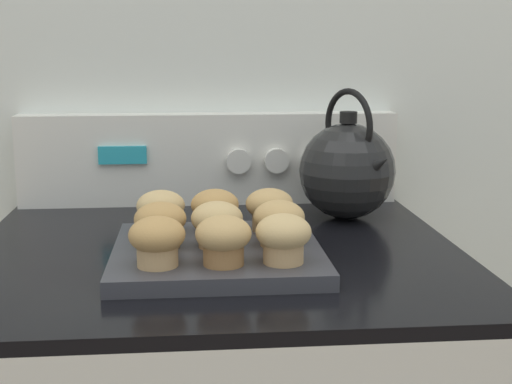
{
  "coord_description": "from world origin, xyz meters",
  "views": [
    {
      "loc": [
        -0.03,
        -0.69,
        1.2
      ],
      "look_at": [
        0.06,
        0.33,
        0.99
      ],
      "focal_mm": 50.0,
      "sensor_mm": 36.0,
      "label": 1
    }
  ],
  "objects_px": {
    "muffin_r0_c0": "(157,240)",
    "muffin_r0_c2": "(283,237)",
    "muffin_r1_c2": "(279,222)",
    "tea_kettle": "(348,169)",
    "muffin_r2_c1": "(217,209)",
    "muffin_r1_c1": "(219,223)",
    "muffin_r0_c1": "(223,239)",
    "muffin_r1_c0": "(160,224)",
    "muffin_r2_c2": "(269,208)",
    "muffin_r2_c0": "(161,210)",
    "muffin_pan": "(219,254)"
  },
  "relations": [
    {
      "from": "muffin_r1_c0",
      "to": "muffin_r2_c0",
      "type": "xyz_separation_m",
      "value": [
        -0.0,
        0.08,
        0.0
      ]
    },
    {
      "from": "muffin_r0_c2",
      "to": "muffin_r1_c2",
      "type": "bearing_deg",
      "value": 86.99
    },
    {
      "from": "muffin_r2_c1",
      "to": "muffin_r2_c2",
      "type": "bearing_deg",
      "value": -1.3
    },
    {
      "from": "muffin_r1_c0",
      "to": "muffin_r2_c2",
      "type": "relative_size",
      "value": 1.0
    },
    {
      "from": "muffin_r0_c0",
      "to": "muffin_r2_c2",
      "type": "relative_size",
      "value": 1.0
    },
    {
      "from": "muffin_r2_c0",
      "to": "tea_kettle",
      "type": "bearing_deg",
      "value": 25.81
    },
    {
      "from": "muffin_r1_c2",
      "to": "muffin_r2_c0",
      "type": "xyz_separation_m",
      "value": [
        -0.17,
        0.09,
        0.0
      ]
    },
    {
      "from": "muffin_r1_c0",
      "to": "muffin_r0_c0",
      "type": "bearing_deg",
      "value": -90.46
    },
    {
      "from": "muffin_r0_c0",
      "to": "muffin_r0_c2",
      "type": "relative_size",
      "value": 1.0
    },
    {
      "from": "muffin_r0_c0",
      "to": "muffin_r0_c2",
      "type": "xyz_separation_m",
      "value": [
        0.16,
        -0.0,
        0.0
      ]
    },
    {
      "from": "muffin_r1_c0",
      "to": "muffin_r1_c2",
      "type": "bearing_deg",
      "value": -1.26
    },
    {
      "from": "muffin_r2_c2",
      "to": "muffin_r1_c2",
      "type": "bearing_deg",
      "value": -87.23
    },
    {
      "from": "muffin_r0_c0",
      "to": "tea_kettle",
      "type": "bearing_deg",
      "value": 45.55
    },
    {
      "from": "muffin_r0_c1",
      "to": "muffin_r2_c1",
      "type": "xyz_separation_m",
      "value": [
        -0.0,
        0.17,
        0.0
      ]
    },
    {
      "from": "muffin_r2_c0",
      "to": "muffin_r2_c2",
      "type": "height_order",
      "value": "same"
    },
    {
      "from": "muffin_r1_c2",
      "to": "tea_kettle",
      "type": "distance_m",
      "value": 0.28
    },
    {
      "from": "tea_kettle",
      "to": "muffin_r2_c2",
      "type": "bearing_deg",
      "value": -134.79
    },
    {
      "from": "muffin_r0_c2",
      "to": "muffin_r2_c2",
      "type": "bearing_deg",
      "value": 89.94
    },
    {
      "from": "muffin_r2_c0",
      "to": "muffin_r1_c0",
      "type": "bearing_deg",
      "value": -88.19
    },
    {
      "from": "muffin_r1_c2",
      "to": "muffin_r1_c1",
      "type": "bearing_deg",
      "value": 179.7
    },
    {
      "from": "muffin_r0_c2",
      "to": "muffin_r1_c0",
      "type": "relative_size",
      "value": 1.0
    },
    {
      "from": "muffin_r1_c0",
      "to": "muffin_r1_c1",
      "type": "bearing_deg",
      "value": -2.24
    },
    {
      "from": "tea_kettle",
      "to": "muffin_r0_c1",
      "type": "bearing_deg",
      "value": -125.56
    },
    {
      "from": "muffin_r0_c0",
      "to": "muffin_r0_c1",
      "type": "height_order",
      "value": "same"
    },
    {
      "from": "tea_kettle",
      "to": "muffin_r1_c1",
      "type": "bearing_deg",
      "value": -134.18
    },
    {
      "from": "muffin_r1_c0",
      "to": "muffin_r2_c0",
      "type": "distance_m",
      "value": 0.08
    },
    {
      "from": "muffin_r0_c2",
      "to": "tea_kettle",
      "type": "distance_m",
      "value": 0.36
    },
    {
      "from": "muffin_r2_c1",
      "to": "tea_kettle",
      "type": "distance_m",
      "value": 0.28
    },
    {
      "from": "muffin_r1_c2",
      "to": "muffin_r2_c2",
      "type": "bearing_deg",
      "value": 92.77
    },
    {
      "from": "muffin_r0_c1",
      "to": "tea_kettle",
      "type": "height_order",
      "value": "tea_kettle"
    },
    {
      "from": "muffin_r0_c0",
      "to": "muffin_r2_c1",
      "type": "distance_m",
      "value": 0.19
    },
    {
      "from": "muffin_r0_c1",
      "to": "muffin_r2_c2",
      "type": "distance_m",
      "value": 0.19
    },
    {
      "from": "muffin_r0_c2",
      "to": "muffin_r2_c0",
      "type": "bearing_deg",
      "value": 134.11
    },
    {
      "from": "muffin_r0_c0",
      "to": "muffin_r2_c2",
      "type": "height_order",
      "value": "same"
    },
    {
      "from": "muffin_r2_c0",
      "to": "muffin_r0_c0",
      "type": "bearing_deg",
      "value": -89.33
    },
    {
      "from": "muffin_r1_c0",
      "to": "tea_kettle",
      "type": "relative_size",
      "value": 0.32
    },
    {
      "from": "muffin_r0_c1",
      "to": "muffin_r1_c1",
      "type": "relative_size",
      "value": 1.0
    },
    {
      "from": "muffin_r1_c1",
      "to": "muffin_r0_c0",
      "type": "bearing_deg",
      "value": -135.23
    },
    {
      "from": "muffin_r2_c1",
      "to": "muffin_r0_c2",
      "type": "bearing_deg",
      "value": -64.79
    },
    {
      "from": "muffin_pan",
      "to": "muffin_r2_c0",
      "type": "bearing_deg",
      "value": 134.72
    },
    {
      "from": "muffin_r2_c1",
      "to": "tea_kettle",
      "type": "relative_size",
      "value": 0.32
    },
    {
      "from": "muffin_r1_c2",
      "to": "muffin_r2_c0",
      "type": "distance_m",
      "value": 0.19
    },
    {
      "from": "muffin_r2_c2",
      "to": "muffin_r0_c0",
      "type": "bearing_deg",
      "value": -134.13
    },
    {
      "from": "muffin_pan",
      "to": "muffin_r2_c1",
      "type": "height_order",
      "value": "muffin_r2_c1"
    },
    {
      "from": "muffin_r1_c0",
      "to": "muffin_r1_c1",
      "type": "xyz_separation_m",
      "value": [
        0.08,
        -0.0,
        0.0
      ]
    },
    {
      "from": "muffin_pan",
      "to": "muffin_r2_c1",
      "type": "bearing_deg",
      "value": 89.58
    },
    {
      "from": "muffin_pan",
      "to": "muffin_r0_c1",
      "type": "distance_m",
      "value": 0.1
    },
    {
      "from": "muffin_r0_c2",
      "to": "muffin_r1_c2",
      "type": "relative_size",
      "value": 1.0
    },
    {
      "from": "muffin_r0_c1",
      "to": "muffin_r1_c1",
      "type": "xyz_separation_m",
      "value": [
        -0.0,
        0.08,
        0.0
      ]
    },
    {
      "from": "muffin_r0_c0",
      "to": "muffin_r1_c0",
      "type": "relative_size",
      "value": 1.0
    }
  ]
}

